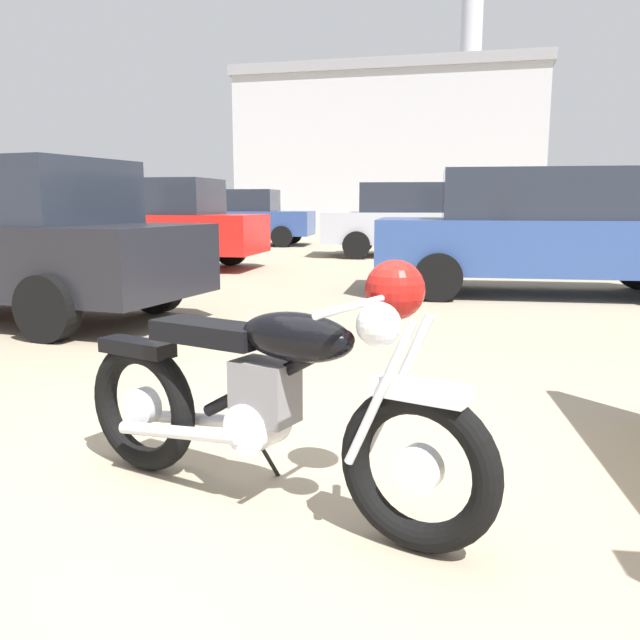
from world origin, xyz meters
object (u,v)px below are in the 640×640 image
at_px(white_estate_far, 138,220).
at_px(pale_sedan_back, 427,217).
at_px(vintage_motorcycle, 275,395).
at_px(blue_hatchback_right, 557,228).
at_px(silver_sedan_mid, 243,217).

height_order(white_estate_far, pale_sedan_back, same).
relative_size(vintage_motorcycle, pale_sedan_back, 0.41).
relative_size(blue_hatchback_right, pale_sedan_back, 0.99).
distance_m(vintage_motorcycle, pale_sedan_back, 13.51).
distance_m(blue_hatchback_right, pale_sedan_back, 6.69).
bearing_deg(pale_sedan_back, white_estate_far, 30.97).
bearing_deg(pale_sedan_back, blue_hatchback_right, 103.28).
xyz_separation_m(vintage_motorcycle, silver_sedan_mid, (-5.95, 16.77, 0.34)).
relative_size(white_estate_far, silver_sedan_mid, 1.09).
bearing_deg(white_estate_far, silver_sedan_mid, 91.66).
relative_size(white_estate_far, blue_hatchback_right, 0.99).
relative_size(vintage_motorcycle, white_estate_far, 0.42).
xyz_separation_m(white_estate_far, blue_hatchback_right, (7.57, -2.31, 0.00)).
height_order(blue_hatchback_right, silver_sedan_mid, blue_hatchback_right).
relative_size(blue_hatchback_right, silver_sedan_mid, 1.11).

